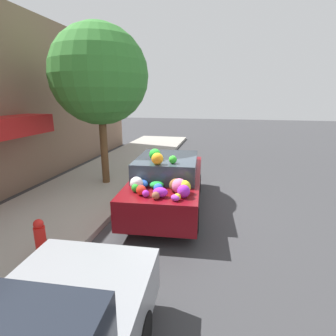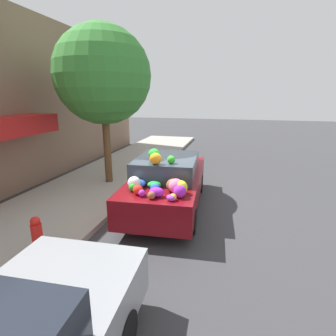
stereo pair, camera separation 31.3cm
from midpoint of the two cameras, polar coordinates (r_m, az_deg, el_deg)
ground_plane at (r=7.48m, az=0.34°, el=-8.29°), size 60.00×60.00×0.00m
sidewalk_curb at (r=8.48m, az=-17.71°, el=-5.58°), size 24.00×3.20×0.15m
building_facade at (r=9.32m, az=-31.22°, el=11.95°), size 18.00×1.20×5.68m
street_tree at (r=8.88m, az=-12.99°, el=18.96°), size 3.03×3.03×4.99m
fire_hydrant at (r=5.59m, az=-25.17°, el=-12.89°), size 0.20×0.20×0.70m
art_car at (r=7.12m, az=1.18°, el=-2.95°), size 4.40×2.05×1.75m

